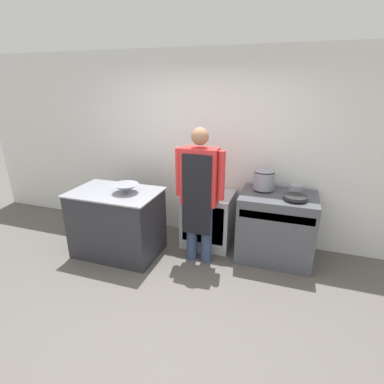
% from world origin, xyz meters
% --- Properties ---
extents(ground_plane, '(14.00, 14.00, 0.00)m').
position_xyz_m(ground_plane, '(0.00, 0.00, 0.00)').
color(ground_plane, '#5B5651').
extents(wall_back, '(8.00, 0.05, 2.70)m').
position_xyz_m(wall_back, '(0.00, 1.86, 1.35)').
color(wall_back, white).
rests_on(wall_back, ground_plane).
extents(prep_counter, '(1.17, 0.78, 0.90)m').
position_xyz_m(prep_counter, '(-0.98, 0.87, 0.45)').
color(prep_counter, '#2D2D33').
rests_on(prep_counter, ground_plane).
extents(stove, '(0.96, 0.69, 0.92)m').
position_xyz_m(stove, '(1.08, 1.43, 0.45)').
color(stove, '#4C4F56').
rests_on(stove, ground_plane).
extents(fridge_unit, '(0.69, 0.59, 0.78)m').
position_xyz_m(fridge_unit, '(0.13, 1.51, 0.39)').
color(fridge_unit, silver).
rests_on(fridge_unit, ground_plane).
extents(person_cook, '(0.63, 0.24, 1.76)m').
position_xyz_m(person_cook, '(0.14, 1.04, 1.00)').
color(person_cook, '#38476B').
rests_on(person_cook, ground_plane).
extents(mixing_bowl, '(0.34, 0.34, 0.12)m').
position_xyz_m(mixing_bowl, '(-0.81, 0.89, 0.96)').
color(mixing_bowl, gray).
rests_on(mixing_bowl, prep_counter).
extents(stock_pot, '(0.27, 0.27, 0.27)m').
position_xyz_m(stock_pot, '(0.87, 1.55, 1.06)').
color(stock_pot, gray).
rests_on(stock_pot, stove).
extents(saute_pan, '(0.29, 0.29, 0.04)m').
position_xyz_m(saute_pan, '(1.27, 1.31, 0.94)').
color(saute_pan, '#262628').
rests_on(saute_pan, stove).
extents(sauce_pot, '(0.17, 0.17, 0.10)m').
position_xyz_m(sauce_pot, '(1.27, 1.55, 0.97)').
color(sauce_pot, gray).
rests_on(sauce_pot, stove).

